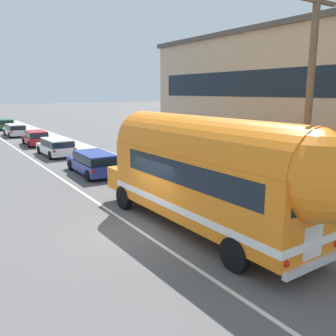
{
  "coord_description": "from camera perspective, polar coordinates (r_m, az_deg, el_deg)",
  "views": [
    {
      "loc": [
        -5.8,
        -10.91,
        4.93
      ],
      "look_at": [
        1.68,
        0.67,
        2.01
      ],
      "focal_mm": 38.56,
      "sensor_mm": 36.0,
      "label": 1
    }
  ],
  "objects": [
    {
      "name": "car_third",
      "position": [
        35.93,
        -20.17,
        4.61
      ],
      "size": [
        2.0,
        4.36,
        1.37
      ],
      "color": "#A5191E",
      "rests_on": "ground"
    },
    {
      "name": "car_lead",
      "position": [
        22.25,
        -11.63,
        1.0
      ],
      "size": [
        2.09,
        4.87,
        1.37
      ],
      "color": "navy",
      "rests_on": "ground"
    },
    {
      "name": "ground_plane",
      "position": [
        13.31,
        -4.59,
        -9.82
      ],
      "size": [
        300.0,
        300.0,
        0.0
      ],
      "primitive_type": "plane",
      "color": "#565454"
    },
    {
      "name": "car_second",
      "position": [
        29.5,
        -17.24,
        3.38
      ],
      "size": [
        2.01,
        4.61,
        1.37
      ],
      "color": "white",
      "rests_on": "ground"
    },
    {
      "name": "painted_bus",
      "position": [
        12.31,
        6.98,
        -0.45
      ],
      "size": [
        2.78,
        11.2,
        4.12
      ],
      "color": "orange",
      "rests_on": "ground"
    },
    {
      "name": "car_fifth",
      "position": [
        53.03,
        -24.41,
        6.43
      ],
      "size": [
        1.96,
        4.68,
        1.37
      ],
      "color": "#196633",
      "rests_on": "ground"
    },
    {
      "name": "sidewalk_slab",
      "position": [
        23.98,
        -5.7,
        0.23
      ],
      "size": [
        2.15,
        90.0,
        0.15
      ],
      "primitive_type": "cube",
      "color": "#9E9B93",
      "rests_on": "ground"
    },
    {
      "name": "roadside_building",
      "position": [
        21.96,
        24.73,
        8.26
      ],
      "size": [
        12.32,
        17.04,
        7.84
      ],
      "color": "tan",
      "rests_on": "ground"
    },
    {
      "name": "lane_markings",
      "position": [
        24.63,
        -14.31,
        0.05
      ],
      "size": [
        3.93,
        80.0,
        0.01
      ],
      "color": "silver",
      "rests_on": "ground"
    },
    {
      "name": "utility_pole",
      "position": [
        12.94,
        21.33,
        8.91
      ],
      "size": [
        1.8,
        0.24,
        8.5
      ],
      "color": "brown",
      "rests_on": "ground"
    },
    {
      "name": "car_fourth",
      "position": [
        44.31,
        -23.03,
        5.66
      ],
      "size": [
        1.88,
        4.68,
        1.37
      ],
      "color": "silver",
      "rests_on": "ground"
    }
  ]
}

